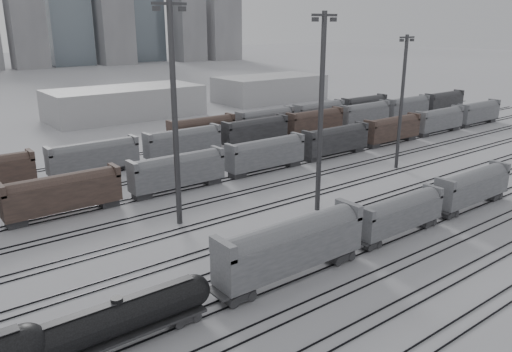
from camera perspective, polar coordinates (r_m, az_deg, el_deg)
ground at (r=59.37m, az=14.56°, el=-7.77°), size 900.00×900.00×0.00m
tracks at (r=70.41m, az=3.38°, el=-3.15°), size 220.00×71.50×0.16m
tank_car_b at (r=41.73m, az=-15.44°, el=-15.51°), size 16.35×2.72×4.04m
hopper_car_a at (r=49.33m, az=4.08°, el=-7.74°), size 16.84×3.35×6.02m
hopper_car_b at (r=61.48m, az=16.13°, el=-4.03°), size 13.40×2.66×4.79m
hopper_car_c at (r=74.25m, az=23.52°, el=-0.99°), size 14.36×2.85×5.14m
light_mast_b at (r=60.58m, az=-9.31°, el=7.30°), size 4.32×0.69×27.02m
light_mast_c at (r=65.17m, az=7.43°, el=7.50°), size 4.14×0.66×25.85m
light_mast_d at (r=88.83m, az=16.32°, el=8.38°), size 3.62×0.58×22.63m
bg_string_near at (r=85.13m, az=1.12°, el=2.38°), size 151.00×3.00×5.60m
bg_string_mid at (r=103.39m, az=-0.07°, el=5.02°), size 151.00×3.00×5.60m
bg_string_far at (r=120.40m, az=4.26°, el=6.70°), size 66.00×3.00×5.60m
warehouse_mid at (r=139.57m, az=-14.71°, el=8.12°), size 40.00×18.00×8.00m
warehouse_right at (r=165.29m, az=1.62°, el=9.98°), size 35.00×18.00×8.00m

